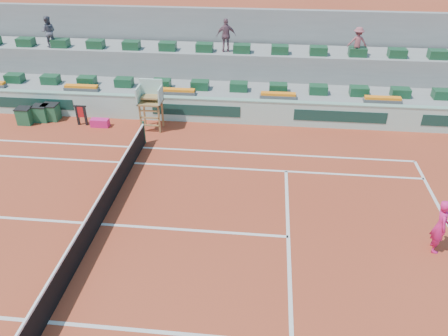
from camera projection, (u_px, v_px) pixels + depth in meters
The scene contains 20 objects.
ground at pixel (101, 224), 15.00m from camera, with size 90.00×90.00×0.00m, color maroon.
seating_tier_lower at pixel (167, 92), 23.76m from camera, with size 36.00×4.00×1.20m, color gray.
seating_tier_upper at pixel (172, 70), 24.75m from camera, with size 36.00×2.40×2.60m, color gray.
stadium_back_wall at pixel (176, 46), 25.63m from camera, with size 36.00×0.40×4.40m, color gray.
player_bag at pixel (100, 123), 21.40m from camera, with size 0.88×0.39×0.39m, color #D91C6F.
spectator_left at pixel (49, 32), 23.68m from camera, with size 0.80×0.62×1.65m, color #51525E.
spectator_mid at pixel (226, 35), 22.87m from camera, with size 1.01×0.42×1.73m, color #78505D.
spectator_right at pixel (357, 42), 22.24m from camera, with size 0.97×0.56×1.50m, color #974B52.
court_lines at pixel (101, 224), 15.00m from camera, with size 23.89×11.09×0.01m.
tennis_net at pixel (99, 212), 14.73m from camera, with size 0.10×11.97×1.10m.
advertising_hoarding at pixel (158, 108), 21.87m from camera, with size 36.00×0.34×1.26m.
umpire_chair at pixel (151, 98), 20.55m from camera, with size 1.10×0.90×2.40m.
seat_row_lower at pixel (162, 84), 22.56m from camera, with size 32.90×0.60×0.44m.
seat_row_upper at pixel (168, 46), 23.44m from camera, with size 32.90×0.60×0.44m.
flower_planters at pixel (129, 90), 22.06m from camera, with size 26.80×0.36×0.28m.
drink_cooler_a at pixel (51, 112), 21.94m from camera, with size 0.77×0.67×0.84m.
drink_cooler_b at pixel (41, 113), 21.83m from camera, with size 0.72×0.63×0.84m.
drink_cooler_c at pixel (25, 116), 21.56m from camera, with size 0.72×0.63×0.84m.
towel_rack at pixel (81, 114), 21.34m from camera, with size 0.63×0.10×1.03m.
tennis_player at pixel (441, 226), 13.46m from camera, with size 0.53×0.93×2.28m.
Camera 1 is at (5.43, -11.27, 9.51)m, focal length 35.00 mm.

